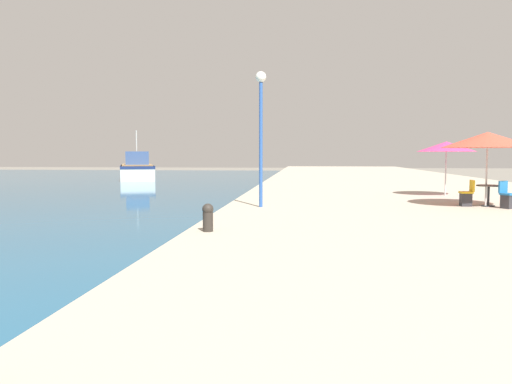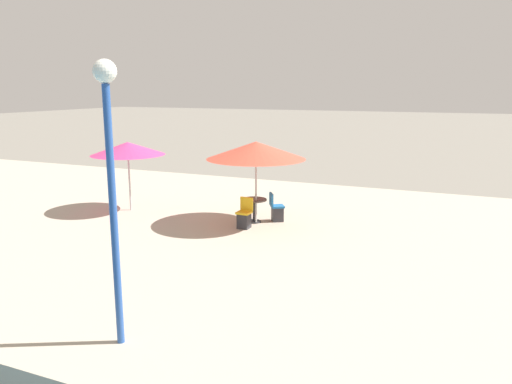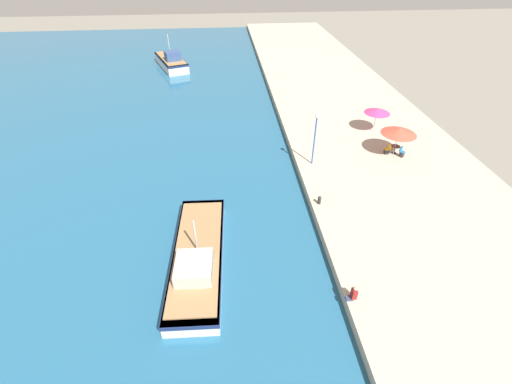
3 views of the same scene
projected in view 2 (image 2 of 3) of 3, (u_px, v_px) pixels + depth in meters
cafe_umbrella_pink at (256, 150)px, 15.02m from camera, size 3.02×3.02×2.55m
cafe_umbrella_white at (128, 149)px, 16.77m from camera, size 2.49×2.49×2.35m
cafe_table at (254, 206)px, 15.55m from camera, size 0.80×0.80×0.74m
cafe_chair_left at (244, 217)px, 14.94m from camera, size 0.43×0.40×0.91m
cafe_chair_right at (277, 211)px, 15.70m from camera, size 0.57×0.58×0.91m
lamppost at (110, 157)px, 7.64m from camera, size 0.36×0.36×4.56m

